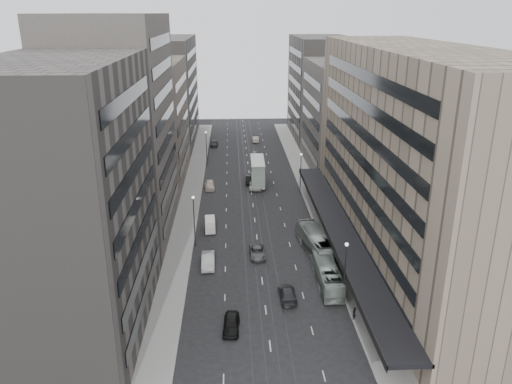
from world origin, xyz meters
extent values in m
plane|color=black|center=(0.00, 0.00, 0.00)|extent=(220.00, 220.00, 0.00)
cube|color=gray|center=(12.00, 37.50, 0.07)|extent=(4.00, 125.00, 0.15)
cube|color=gray|center=(-12.00, 37.50, 0.07)|extent=(4.00, 125.00, 0.15)
cube|color=gray|center=(21.50, 8.00, 15.00)|extent=(15.00, 60.00, 30.00)
cube|color=black|center=(12.00, 8.00, 4.00)|extent=(4.40, 60.00, 0.50)
cube|color=#4D4943|center=(21.50, 52.00, 12.00)|extent=(15.00, 28.00, 24.00)
cube|color=#595550|center=(21.50, 82.00, 14.00)|extent=(15.00, 32.00, 28.00)
cube|color=#595550|center=(-21.50, -8.00, 15.00)|extent=(15.00, 28.00, 30.00)
cube|color=#4D4943|center=(-21.50, 19.00, 17.00)|extent=(15.00, 26.00, 34.00)
cube|color=#6D6355|center=(-21.50, 46.00, 12.50)|extent=(15.00, 28.00, 25.00)
cube|color=#595550|center=(-21.50, 79.00, 14.00)|extent=(15.00, 38.00, 28.00)
cylinder|color=#262628|center=(9.70, -5.00, 4.00)|extent=(0.16, 0.16, 8.00)
sphere|color=silver|center=(9.70, -5.00, 8.10)|extent=(0.44, 0.44, 0.44)
cylinder|color=#262628|center=(9.70, 35.00, 4.00)|extent=(0.16, 0.16, 8.00)
sphere|color=silver|center=(9.70, 35.00, 8.10)|extent=(0.44, 0.44, 0.44)
cylinder|color=#262628|center=(-9.70, 12.00, 4.00)|extent=(0.16, 0.16, 8.00)
sphere|color=silver|center=(-9.70, 12.00, 8.10)|extent=(0.44, 0.44, 0.44)
cylinder|color=#262628|center=(-9.70, 55.00, 4.00)|extent=(0.16, 0.16, 8.00)
sphere|color=silver|center=(-9.70, 55.00, 8.10)|extent=(0.44, 0.44, 0.44)
imported|color=gray|center=(8.50, -0.50, 1.53)|extent=(2.61, 10.99, 3.06)
imported|color=gray|center=(8.50, 8.69, 1.72)|extent=(4.50, 12.66, 3.45)
cube|color=slate|center=(1.50, 41.04, 1.81)|extent=(2.91, 9.91, 2.52)
cube|color=slate|center=(1.50, 41.04, 4.17)|extent=(2.85, 9.52, 2.19)
cube|color=silver|center=(1.50, 41.04, 5.33)|extent=(2.91, 9.91, 0.13)
cylinder|color=black|center=(0.07, 37.51, 0.55)|extent=(0.33, 1.10, 1.10)
cylinder|color=black|center=(2.81, 37.46, 0.55)|extent=(0.33, 1.10, 1.10)
cylinder|color=black|center=(0.19, 44.61, 0.55)|extent=(0.33, 1.10, 1.10)
cylinder|color=black|center=(2.93, 44.57, 0.55)|extent=(0.33, 1.10, 1.10)
cube|color=#4E5355|center=(8.70, -3.09, 0.85)|extent=(2.11, 4.30, 1.08)
cube|color=beige|center=(8.70, -3.09, 1.82)|extent=(2.07, 4.22, 0.85)
cylinder|color=black|center=(7.71, -4.38, 0.31)|extent=(0.23, 0.63, 0.62)
cylinder|color=black|center=(9.44, -4.54, 0.31)|extent=(0.23, 0.63, 0.62)
cylinder|color=black|center=(7.96, -1.65, 0.31)|extent=(0.23, 0.63, 0.62)
cylinder|color=black|center=(9.69, -1.81, 0.31)|extent=(0.23, 0.63, 0.62)
cube|color=beige|center=(-7.58, 17.48, 0.85)|extent=(1.84, 3.71, 1.12)
cube|color=silver|center=(-7.58, 17.48, 1.84)|extent=(1.81, 3.64, 0.88)
cylinder|color=black|center=(-8.32, 16.23, 0.29)|extent=(0.20, 0.59, 0.58)
cylinder|color=black|center=(-6.70, 16.33, 0.29)|extent=(0.20, 0.59, 0.58)
cylinder|color=black|center=(-8.47, 18.62, 0.29)|extent=(0.20, 0.59, 0.58)
cylinder|color=black|center=(-6.84, 18.72, 0.29)|extent=(0.20, 0.59, 0.58)
imported|color=black|center=(-4.21, -9.84, 0.78)|extent=(2.11, 4.68, 1.56)
imported|color=#B4B3AF|center=(-7.44, 5.54, 0.86)|extent=(1.98, 5.27, 1.72)
imported|color=#58585A|center=(-0.27, 8.20, 0.68)|extent=(2.39, 4.94, 1.36)
imported|color=#29292B|center=(2.91, -3.63, 0.74)|extent=(2.15, 5.11, 1.47)
imported|color=beige|center=(-8.43, 38.70, 0.84)|extent=(2.40, 5.10, 1.69)
imported|color=black|center=(-0.18, 41.93, 0.73)|extent=(1.78, 4.49, 1.45)
imported|color=#BBBCB7|center=(0.90, 38.27, 0.74)|extent=(2.79, 5.49, 1.49)
imported|color=#5C5C5E|center=(1.89, 62.74, 0.71)|extent=(2.26, 4.99, 1.42)
imported|color=#2A292C|center=(-8.50, 73.33, 0.81)|extent=(2.20, 4.87, 1.62)
imported|color=#A69A8A|center=(2.86, 77.65, 0.78)|extent=(1.70, 4.77, 1.57)
imported|color=black|center=(10.20, -8.71, 0.95)|extent=(0.68, 0.68, 1.59)
camera|label=1|loc=(-3.81, -58.12, 34.16)|focal=35.00mm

